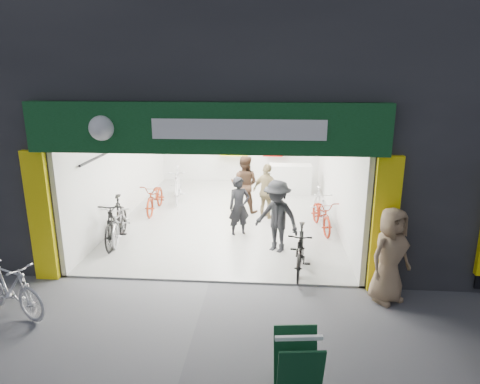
# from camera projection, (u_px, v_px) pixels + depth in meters

# --- Properties ---
(ground) EXTENTS (60.00, 60.00, 0.00)m
(ground) POSITION_uv_depth(u_px,v_px,m) (209.00, 282.00, 8.41)
(ground) COLOR #56565B
(ground) RESTS_ON ground
(building) EXTENTS (17.00, 10.27, 8.00)m
(building) POSITION_uv_depth(u_px,v_px,m) (264.00, 60.00, 11.95)
(building) COLOR #232326
(building) RESTS_ON ground
(bike_left_front) EXTENTS (0.95, 1.92, 0.96)m
(bike_left_front) POSITION_uv_depth(u_px,v_px,m) (120.00, 221.00, 10.45)
(bike_left_front) COLOR #BDBCC1
(bike_left_front) RESTS_ON ground
(bike_left_midfront) EXTENTS (0.70, 1.93, 1.13)m
(bike_left_midfront) POSITION_uv_depth(u_px,v_px,m) (116.00, 221.00, 10.18)
(bike_left_midfront) COLOR black
(bike_left_midfront) RESTS_ON ground
(bike_left_midback) EXTENTS (0.62, 1.72, 0.90)m
(bike_left_midback) POSITION_uv_depth(u_px,v_px,m) (155.00, 197.00, 12.48)
(bike_left_midback) COLOR maroon
(bike_left_midback) RESTS_ON ground
(bike_left_back) EXTENTS (0.79, 1.88, 1.09)m
(bike_left_back) POSITION_uv_depth(u_px,v_px,m) (177.00, 184.00, 13.55)
(bike_left_back) COLOR silver
(bike_left_back) RESTS_ON ground
(bike_right_front) EXTENTS (0.66, 1.69, 0.99)m
(bike_right_front) POSITION_uv_depth(u_px,v_px,m) (300.00, 250.00, 8.72)
(bike_right_front) COLOR black
(bike_right_front) RESTS_ON ground
(bike_right_mid) EXTENTS (0.83, 1.74, 0.88)m
(bike_right_mid) POSITION_uv_depth(u_px,v_px,m) (322.00, 214.00, 11.05)
(bike_right_mid) COLOR maroon
(bike_right_mid) RESTS_ON ground
(bike_right_back) EXTENTS (0.59, 1.67, 0.99)m
(bike_right_back) POSITION_uv_depth(u_px,v_px,m) (320.00, 206.00, 11.52)
(bike_right_back) COLOR silver
(bike_right_back) RESTS_ON ground
(parked_bike) EXTENTS (1.70, 1.08, 0.99)m
(parked_bike) POSITION_uv_depth(u_px,v_px,m) (10.00, 288.00, 7.20)
(parked_bike) COLOR silver
(parked_bike) RESTS_ON ground
(customer_a) EXTENTS (0.66, 0.56, 1.52)m
(customer_a) POSITION_uv_depth(u_px,v_px,m) (239.00, 207.00, 10.61)
(customer_a) COLOR black
(customer_a) RESTS_ON ground
(customer_b) EXTENTS (0.94, 0.80, 1.70)m
(customer_b) POSITION_uv_depth(u_px,v_px,m) (244.00, 184.00, 12.37)
(customer_b) COLOR #3A261A
(customer_b) RESTS_ON ground
(customer_c) EXTENTS (1.26, 1.12, 1.70)m
(customer_c) POSITION_uv_depth(u_px,v_px,m) (277.00, 217.00, 9.60)
(customer_c) COLOR black
(customer_c) RESTS_ON ground
(customer_d) EXTENTS (0.98, 0.84, 1.58)m
(customer_d) POSITION_uv_depth(u_px,v_px,m) (267.00, 192.00, 11.81)
(customer_d) COLOR olive
(customer_d) RESTS_ON ground
(pedestrian_near) EXTENTS (1.02, 0.94, 1.76)m
(pedestrian_near) POSITION_uv_depth(u_px,v_px,m) (390.00, 255.00, 7.54)
(pedestrian_near) COLOR #8D7052
(pedestrian_near) RESTS_ON ground
(sandwich_board) EXTENTS (0.62, 0.63, 0.87)m
(sandwich_board) POSITION_uv_depth(u_px,v_px,m) (298.00, 366.00, 5.32)
(sandwich_board) COLOR #0E391E
(sandwich_board) RESTS_ON ground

